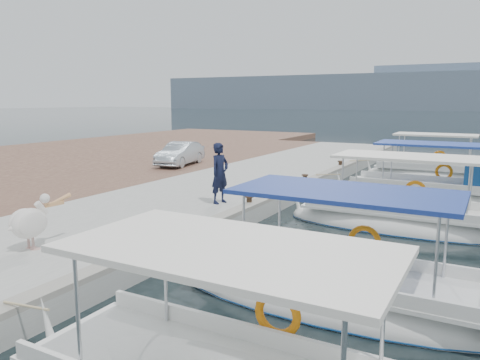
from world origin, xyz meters
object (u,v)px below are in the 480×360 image
object	(u,v)px
fishing_caique_c	(398,224)
parked_car	(180,154)
fishing_caique_e	(430,176)
fisherman	(220,173)
fishing_caique_d	(434,196)
pelican	(31,222)
fishing_caique_b	(333,297)

from	to	relation	value
fishing_caique_c	parked_car	size ratio (longest dim) A/B	1.90
fishing_caique_e	fisherman	bearing A→B (deg)	-113.67
fishing_caique_e	fishing_caique_d	bearing A→B (deg)	-81.42
pelican	parked_car	world-z (taller)	pelican
pelican	fishing_caique_c	bearing A→B (deg)	48.99
fishing_caique_e	fisherman	size ratio (longest dim) A/B	3.16
fishing_caique_c	fisherman	size ratio (longest dim) A/B	3.47
fishing_caique_c	pelican	bearing A→B (deg)	-131.01
fishing_caique_b	fishing_caique_e	xyz separation A→B (m)	(-0.22, 16.33, 0.00)
fishing_caique_c	fisherman	bearing A→B (deg)	-164.05
fishing_caique_d	parked_car	bearing A→B (deg)	177.46
fishing_caique_e	fishing_caique_c	bearing A→B (deg)	-88.29
fishing_caique_d	fisherman	xyz separation A→B (m)	(-5.93, -6.30, 1.31)
pelican	fisherman	size ratio (longest dim) A/B	0.79
fishing_caique_c	fishing_caique_d	xyz separation A→B (m)	(0.51, 4.76, 0.06)
fishing_caique_e	parked_car	world-z (taller)	fishing_caique_e
fishing_caique_c	parked_car	distance (m)	13.13
fishing_caique_d	parked_car	size ratio (longest dim) A/B	2.12
parked_car	fishing_caique_c	bearing A→B (deg)	-34.07
fishing_caique_d	fishing_caique_e	xyz separation A→B (m)	(-0.81, 5.37, -0.06)
fishing_caique_b	pelican	distance (m)	6.87
fishing_caique_c	fishing_caique_d	distance (m)	4.78
fishing_caique_e	pelican	size ratio (longest dim) A/B	4.01
fishing_caique_b	pelican	size ratio (longest dim) A/B	4.28
fishing_caique_b	parked_car	xyz separation A→B (m)	(-11.88, 11.52, 0.97)
fishing_caique_b	fisherman	bearing A→B (deg)	138.85
fishing_caique_d	pelican	size ratio (longest dim) A/B	4.90
fishing_caique_d	fisherman	bearing A→B (deg)	-133.22
pelican	fisherman	xyz separation A→B (m)	(1.30, 6.17, 0.37)
fishing_caique_e	parked_car	bearing A→B (deg)	-157.59
fishing_caique_b	fishing_caique_e	world-z (taller)	same
pelican	fisherman	distance (m)	6.32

